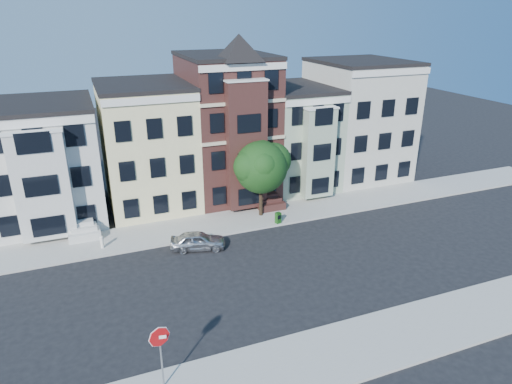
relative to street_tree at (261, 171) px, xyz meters
name	(u,v)px	position (x,y,z in m)	size (l,w,h in m)	color
ground	(298,267)	(-0.69, -8.20, -3.95)	(120.00, 120.00, 0.00)	black
far_sidewalk	(254,218)	(-0.69, -0.20, -3.87)	(60.00, 4.00, 0.15)	#9E9B93
near_sidewalk	(369,344)	(-0.69, -16.20, -3.87)	(60.00, 4.00, 0.15)	#9E9B93
house_white	(44,163)	(-15.69, 6.30, 0.55)	(8.00, 9.00, 9.00)	silver
house_yellow	(147,147)	(-7.69, 6.30, 1.05)	(7.00, 9.00, 10.00)	beige
house_brown	(227,128)	(-0.69, 6.30, 2.05)	(7.00, 9.00, 12.00)	#3B1E1A
house_green	(293,137)	(5.81, 6.30, 0.55)	(6.00, 9.00, 9.00)	#96A88D
house_cream	(357,121)	(12.81, 6.30, 1.55)	(8.00, 9.00, 11.00)	beige
street_tree	(261,171)	(0.00, 0.00, 0.00)	(6.53, 6.53, 7.60)	#1D4917
parked_car	(198,241)	(-6.13, -3.41, -3.30)	(1.53, 3.80, 1.30)	#B0B2B7
newspaper_box	(278,218)	(0.68, -1.90, -3.36)	(0.39, 0.35, 0.87)	#1B5216
fire_hydrant	(102,243)	(-12.38, -1.06, -3.44)	(0.26, 0.26, 0.72)	silver
stop_sign	(161,354)	(-10.81, -15.26, -2.01)	(0.98, 0.14, 3.57)	red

